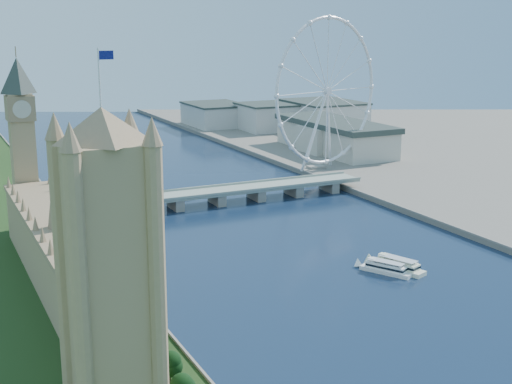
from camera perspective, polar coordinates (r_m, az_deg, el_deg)
tree_row at (r=238.05m, az=-6.06°, el=-14.79°), size 8.06×184.06×21.01m
victoria_tower at (r=211.91m, az=-11.72°, el=-5.36°), size 28.16×28.16×112.00m
parliament_range at (r=331.58m, az=-15.14°, el=-5.21°), size 24.00×200.00×70.00m
big_ben at (r=425.57m, az=-18.28°, el=5.28°), size 20.02×20.02×110.00m
westminster_bridge at (r=490.12m, az=-3.16°, el=-0.20°), size 220.00×22.00×9.50m
london_eye at (r=582.57m, az=5.71°, el=7.99°), size 113.60×39.12×124.30m
county_hall at (r=683.60m, az=6.27°, el=3.05°), size 54.00×144.00×35.00m
city_skyline at (r=741.99m, az=-8.10°, el=5.14°), size 505.00×280.00×32.00m
tour_boat_near at (r=363.54m, az=10.37°, el=-6.38°), size 20.50×29.46×6.49m
tour_boat_far at (r=368.08m, az=11.25°, el=-6.17°), size 18.79×32.69×7.06m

